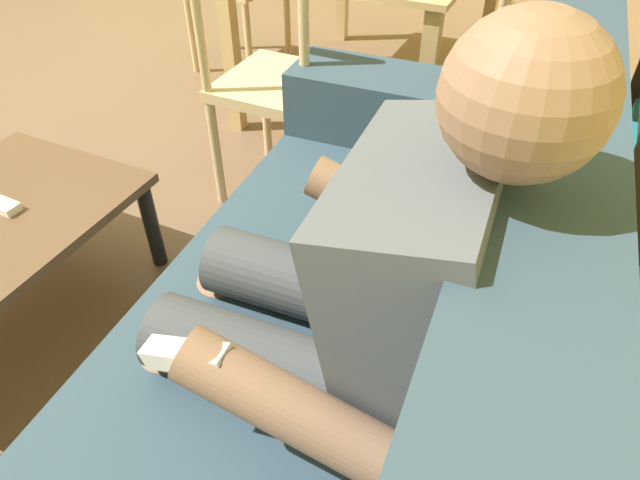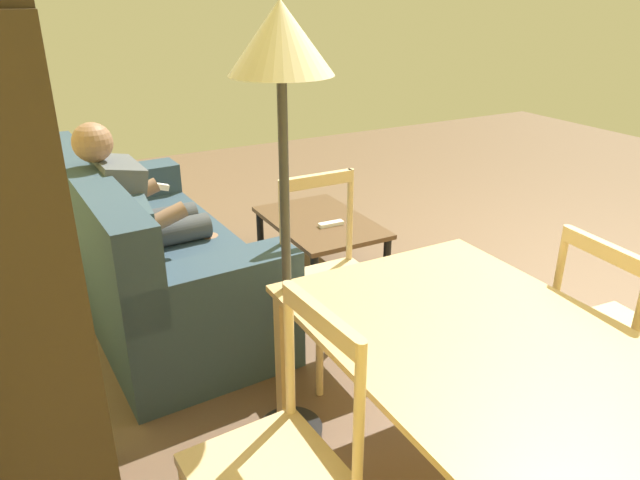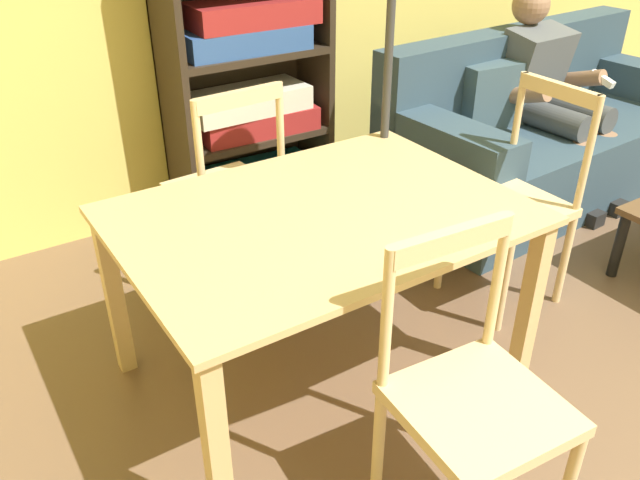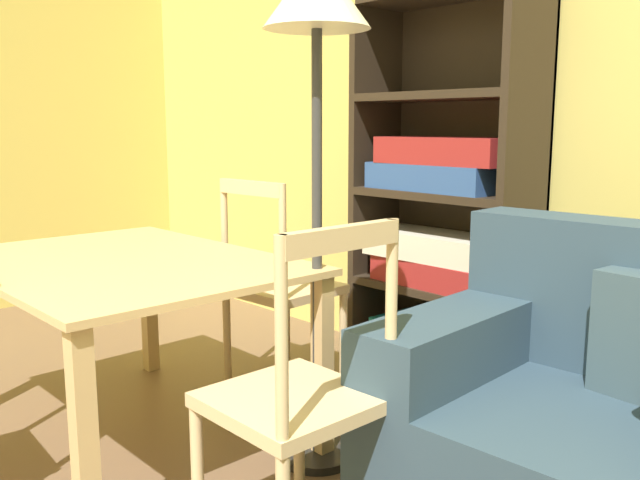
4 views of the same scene
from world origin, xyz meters
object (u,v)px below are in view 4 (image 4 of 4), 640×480
Objects in this scene: dining_table at (122,284)px; floor_lamp at (317,40)px; dining_chair_facing_couch at (299,401)px; bookshelf at (443,228)px; dining_chair_near_wall at (280,288)px.

dining_table is 1.14m from floor_lamp.
bookshelf is at bearing 112.32° from dining_chair_facing_couch.
dining_chair_facing_couch is 0.55× the size of floor_lamp.
floor_lamp is at bearing -28.51° from dining_chair_near_wall.
bookshelf is 1.32× the size of dining_table.
dining_table is at bearing 180.00° from dining_chair_facing_couch.
dining_table is (-0.44, -1.38, -0.12)m from bookshelf.
bookshelf reaches higher than dining_table.
bookshelf is 1.86× the size of dining_chair_facing_couch.
dining_chair_facing_couch is 1.17m from floor_lamp.
dining_chair_near_wall reaches higher than dining_table.
floor_lamp is (0.61, 0.43, 0.87)m from dining_table.
dining_chair_facing_couch reaches higher than dining_table.
dining_chair_facing_couch is at bearing -47.35° from floor_lamp.
dining_table is at bearing -90.15° from dining_chair_near_wall.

